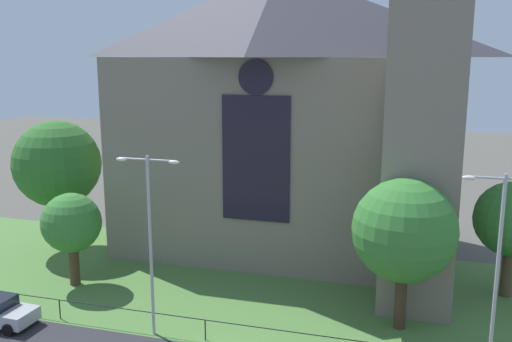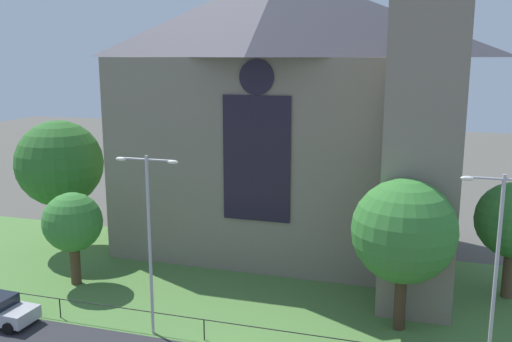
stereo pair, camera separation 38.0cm
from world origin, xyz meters
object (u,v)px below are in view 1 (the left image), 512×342
(tree_left_near, at_px, (71,224))
(tree_right_far, at_px, (512,220))
(church_building, at_px, (288,111))
(tree_left_far, at_px, (57,165))
(streetlamp_near, at_px, (150,225))
(streetlamp_far, at_px, (499,256))
(tree_right_near, at_px, (404,231))

(tree_left_near, relative_size, tree_right_far, 0.84)
(church_building, height_order, tree_left_far, church_building)
(tree_left_near, xyz_separation_m, tree_right_far, (25.73, 5.76, 0.72))
(tree_right_far, height_order, tree_left_far, tree_left_far)
(tree_left_near, distance_m, tree_right_far, 26.38)
(tree_right_far, bearing_deg, tree_left_far, -179.97)
(tree_left_near, bearing_deg, tree_left_far, 130.38)
(tree_right_far, bearing_deg, streetlamp_near, -150.52)
(church_building, height_order, streetlamp_far, church_building)
(church_building, relative_size, tree_right_far, 3.74)
(tree_left_near, xyz_separation_m, streetlamp_near, (7.64, -4.47, 1.88))
(church_building, xyz_separation_m, streetlamp_far, (12.51, -14.64, -4.40))
(tree_left_far, height_order, streetlamp_near, tree_left_far)
(tree_right_near, height_order, tree_right_far, tree_right_near)
(tree_left_near, bearing_deg, church_building, 42.19)
(tree_right_near, height_order, tree_left_far, tree_left_far)
(tree_right_far, distance_m, streetlamp_near, 20.82)
(tree_left_near, height_order, streetlamp_near, streetlamp_near)
(tree_right_far, bearing_deg, tree_left_near, -167.38)
(church_building, relative_size, tree_left_far, 2.73)
(tree_left_far, distance_m, streetlamp_far, 30.39)
(tree_right_near, bearing_deg, tree_left_near, 179.27)
(tree_left_near, height_order, streetlamp_far, streetlamp_far)
(tree_right_near, xyz_separation_m, streetlamp_near, (-12.15, -4.22, 0.51))
(church_building, height_order, streetlamp_near, church_building)
(tree_left_far, bearing_deg, church_building, 15.34)
(tree_right_near, bearing_deg, church_building, 129.46)
(tree_right_near, distance_m, streetlamp_near, 12.87)
(tree_left_far, bearing_deg, tree_left_near, -49.62)
(church_building, xyz_separation_m, tree_left_far, (-16.10, -4.42, -3.94))
(church_building, bearing_deg, streetlamp_near, -103.74)
(tree_left_near, distance_m, streetlamp_far, 24.22)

